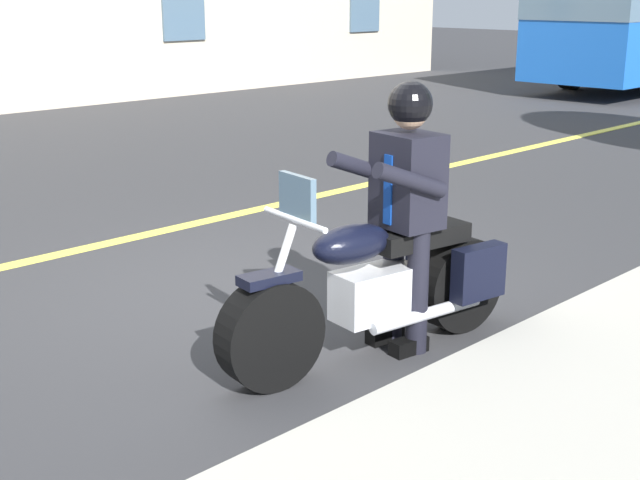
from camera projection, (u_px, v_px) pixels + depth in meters
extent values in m
plane|color=#333335|center=(249.00, 295.00, 6.71)|extent=(80.00, 80.00, 0.00)
cube|color=#E5DB4C|center=(110.00, 243.00, 8.07)|extent=(60.00, 0.16, 0.01)
cylinder|color=black|center=(270.00, 335.00, 5.08)|extent=(0.68, 0.30, 0.66)
cylinder|color=black|center=(459.00, 284.00, 5.96)|extent=(0.68, 0.30, 0.66)
cube|color=silver|center=(376.00, 293.00, 5.51)|extent=(0.60, 0.36, 0.32)
ellipsoid|color=black|center=(351.00, 244.00, 5.29)|extent=(0.60, 0.36, 0.24)
cube|color=black|center=(418.00, 236.00, 5.62)|extent=(0.73, 0.38, 0.12)
cube|color=black|center=(479.00, 272.00, 5.72)|extent=(0.41, 0.18, 0.36)
cube|color=black|center=(432.00, 256.00, 6.06)|extent=(0.41, 0.18, 0.36)
cylinder|color=silver|center=(272.00, 291.00, 5.01)|extent=(0.35, 0.10, 0.76)
cylinder|color=silver|center=(295.00, 220.00, 4.99)|extent=(0.12, 0.60, 0.04)
cube|color=black|center=(269.00, 278.00, 4.98)|extent=(0.38, 0.21, 0.06)
cylinder|color=silver|center=(427.00, 314.00, 5.60)|extent=(0.90, 0.21, 0.08)
cube|color=slate|center=(297.00, 199.00, 4.97)|extent=(0.09, 0.32, 0.28)
cylinder|color=black|center=(417.00, 290.00, 5.56)|extent=(0.14, 0.14, 0.84)
cube|color=black|center=(409.00, 346.00, 5.63)|extent=(0.27, 0.15, 0.10)
cylinder|color=black|center=(393.00, 281.00, 5.74)|extent=(0.14, 0.14, 0.84)
cube|color=black|center=(385.00, 334.00, 5.81)|extent=(0.27, 0.15, 0.10)
cube|color=black|center=(408.00, 180.00, 5.46)|extent=(0.38, 0.44, 0.60)
cube|color=navy|center=(389.00, 190.00, 5.38)|extent=(0.03, 0.07, 0.44)
cylinder|color=black|center=(410.00, 181.00, 5.17)|extent=(0.56, 0.18, 0.28)
cylinder|color=black|center=(364.00, 169.00, 5.51)|extent=(0.56, 0.18, 0.28)
sphere|color=tan|center=(410.00, 112.00, 5.34)|extent=(0.22, 0.22, 0.22)
sphere|color=black|center=(410.00, 104.00, 5.32)|extent=(0.28, 0.28, 0.28)
cylinder|color=black|center=(572.00, 68.00, 20.37)|extent=(1.00, 0.30, 1.00)
cube|color=slate|center=(365.00, 0.00, 22.64)|extent=(1.10, 0.06, 1.60)
cube|color=slate|center=(183.00, 2.00, 18.70)|extent=(1.10, 0.06, 1.60)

